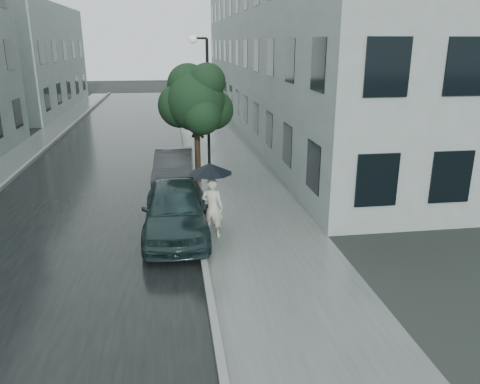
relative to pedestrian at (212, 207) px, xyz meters
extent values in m
plane|color=black|center=(1.20, -2.00, -0.85)|extent=(120.00, 120.00, 0.00)
cube|color=slate|center=(1.45, 10.00, -0.85)|extent=(3.50, 60.00, 0.01)
cube|color=slate|center=(-0.38, 10.00, -0.78)|extent=(0.15, 60.00, 0.15)
cube|color=black|center=(-3.88, 10.00, -0.85)|extent=(6.85, 60.00, 0.00)
cube|color=slate|center=(-7.37, 10.00, -0.78)|extent=(0.15, 60.00, 0.15)
cube|color=#4C5451|center=(-8.30, 10.00, -0.85)|extent=(1.70, 60.00, 0.01)
cube|color=#97A5A1|center=(6.70, 17.50, 3.65)|extent=(7.00, 36.00, 9.00)
cube|color=black|center=(3.22, 17.50, 3.65)|extent=(0.08, 32.40, 7.20)
cube|color=#97A5A1|center=(-12.60, 28.00, 3.15)|extent=(7.00, 18.00, 8.00)
cube|color=black|center=(-9.12, 28.00, 3.15)|extent=(0.08, 16.20, 6.40)
imported|color=beige|center=(0.00, 0.00, 0.00)|extent=(0.73, 0.61, 1.69)
cylinder|color=black|center=(-0.05, 0.00, 0.57)|extent=(0.02, 0.02, 0.83)
cone|color=black|center=(-0.05, 0.00, 1.12)|extent=(1.37, 1.37, 0.28)
cylinder|color=black|center=(-0.05, 0.00, 1.28)|extent=(0.02, 0.02, 0.08)
cylinder|color=black|center=(-0.05, 0.00, 0.12)|extent=(0.03, 0.03, 0.06)
cylinder|color=#332619|center=(-0.06, 5.52, 0.27)|extent=(0.22, 0.22, 2.24)
sphere|color=#1A391F|center=(-0.06, 5.52, 2.23)|extent=(2.19, 2.19, 2.19)
sphere|color=#1A391F|center=(0.62, 5.77, 1.89)|extent=(1.51, 1.51, 1.51)
sphere|color=#1A391F|center=(-0.65, 5.86, 2.07)|extent=(1.69, 1.69, 1.69)
sphere|color=#1A391F|center=(0.10, 4.93, 1.80)|extent=(1.42, 1.42, 1.42)
sphere|color=#1A391F|center=(-0.31, 6.02, 2.82)|extent=(1.60, 1.60, 1.60)
sphere|color=#1A391F|center=(0.35, 5.36, 2.98)|extent=(1.36, 1.36, 1.36)
cylinder|color=black|center=(0.50, 7.00, 1.82)|extent=(0.12, 0.12, 5.36)
cylinder|color=black|center=(0.50, 7.00, -0.75)|extent=(0.28, 0.28, 0.20)
cylinder|color=black|center=(0.25, 6.96, 4.50)|extent=(0.51, 0.17, 0.08)
sphere|color=silver|center=(-0.04, 6.91, 4.45)|extent=(0.32, 0.32, 0.32)
imported|color=#1C2F2F|center=(-1.00, 0.30, -0.09)|extent=(1.85, 4.46, 1.51)
imported|color=#26292B|center=(-1.00, 5.25, -0.19)|extent=(1.64, 4.05, 1.31)
camera|label=1|loc=(-1.02, -12.14, 4.35)|focal=35.00mm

